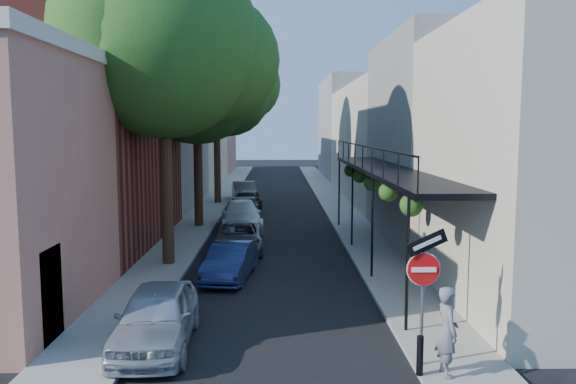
{
  "coord_description": "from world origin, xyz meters",
  "views": [
    {
      "loc": [
        0.18,
        -10.13,
        5.0
      ],
      "look_at": [
        0.55,
        9.26,
        2.8
      ],
      "focal_mm": 35.0,
      "sensor_mm": 36.0,
      "label": 1
    }
  ],
  "objects_px": {
    "parked_car_c": "(239,238)",
    "parked_car_e": "(247,201)",
    "sign_post": "(424,275)",
    "oak_far": "(223,79)",
    "oak_near": "(177,47)",
    "parked_car_b": "(230,261)",
    "parked_car_d": "(241,215)",
    "parked_car_a": "(157,317)",
    "bollard": "(420,356)",
    "oak_mid": "(205,87)",
    "pedestrian": "(447,331)",
    "parked_car_f": "(244,192)"
  },
  "relations": [
    {
      "from": "oak_near",
      "to": "parked_car_f",
      "type": "distance_m",
      "value": 18.94
    },
    {
      "from": "parked_car_e",
      "to": "parked_car_b",
      "type": "bearing_deg",
      "value": -86.67
    },
    {
      "from": "parked_car_e",
      "to": "oak_far",
      "type": "bearing_deg",
      "value": 113.69
    },
    {
      "from": "parked_car_f",
      "to": "parked_car_a",
      "type": "bearing_deg",
      "value": -98.79
    },
    {
      "from": "sign_post",
      "to": "parked_car_e",
      "type": "xyz_separation_m",
      "value": [
        -4.8,
        21.91,
        -1.34
      ]
    },
    {
      "from": "parked_car_c",
      "to": "parked_car_d",
      "type": "bearing_deg",
      "value": 90.01
    },
    {
      "from": "parked_car_d",
      "to": "pedestrian",
      "type": "xyz_separation_m",
      "value": [
        5.16,
        -17.07,
        0.32
      ]
    },
    {
      "from": "bollard",
      "to": "oak_near",
      "type": "bearing_deg",
      "value": 123.12
    },
    {
      "from": "parked_car_e",
      "to": "oak_near",
      "type": "bearing_deg",
      "value": -95.39
    },
    {
      "from": "parked_car_f",
      "to": "oak_mid",
      "type": "bearing_deg",
      "value": -105.6
    },
    {
      "from": "bollard",
      "to": "oak_mid",
      "type": "relative_size",
      "value": 0.08
    },
    {
      "from": "bollard",
      "to": "oak_mid",
      "type": "height_order",
      "value": "oak_mid"
    },
    {
      "from": "oak_mid",
      "to": "parked_car_c",
      "type": "distance_m",
      "value": 8.95
    },
    {
      "from": "oak_far",
      "to": "parked_car_a",
      "type": "height_order",
      "value": "oak_far"
    },
    {
      "from": "parked_car_c",
      "to": "parked_car_e",
      "type": "relative_size",
      "value": 1.02
    },
    {
      "from": "oak_near",
      "to": "oak_far",
      "type": "bearing_deg",
      "value": 89.96
    },
    {
      "from": "oak_mid",
      "to": "parked_car_b",
      "type": "relative_size",
      "value": 2.8
    },
    {
      "from": "parked_car_b",
      "to": "parked_car_f",
      "type": "bearing_deg",
      "value": 99.74
    },
    {
      "from": "sign_post",
      "to": "parked_car_b",
      "type": "distance_m",
      "value": 8.65
    },
    {
      "from": "oak_far",
      "to": "parked_car_e",
      "type": "relative_size",
      "value": 2.91
    },
    {
      "from": "parked_car_c",
      "to": "pedestrian",
      "type": "height_order",
      "value": "pedestrian"
    },
    {
      "from": "oak_near",
      "to": "parked_car_a",
      "type": "height_order",
      "value": "oak_near"
    },
    {
      "from": "parked_car_c",
      "to": "bollard",
      "type": "bearing_deg",
      "value": -72.22
    },
    {
      "from": "parked_car_b",
      "to": "parked_car_c",
      "type": "xyz_separation_m",
      "value": [
        0.0,
        4.21,
        -0.02
      ]
    },
    {
      "from": "parked_car_e",
      "to": "parked_car_a",
      "type": "bearing_deg",
      "value": -90.29
    },
    {
      "from": "oak_mid",
      "to": "parked_car_b",
      "type": "distance_m",
      "value": 12.12
    },
    {
      "from": "bollard",
      "to": "oak_mid",
      "type": "bearing_deg",
      "value": 109.9
    },
    {
      "from": "parked_car_c",
      "to": "parked_car_f",
      "type": "height_order",
      "value": "parked_car_f"
    },
    {
      "from": "bollard",
      "to": "parked_car_c",
      "type": "relative_size",
      "value": 0.19
    },
    {
      "from": "sign_post",
      "to": "oak_far",
      "type": "height_order",
      "value": "oak_far"
    },
    {
      "from": "parked_car_f",
      "to": "parked_car_e",
      "type": "bearing_deg",
      "value": -92.44
    },
    {
      "from": "sign_post",
      "to": "parked_car_d",
      "type": "distance_m",
      "value": 17.32
    },
    {
      "from": "parked_car_b",
      "to": "parked_car_d",
      "type": "relative_size",
      "value": 0.76
    },
    {
      "from": "oak_far",
      "to": "oak_near",
      "type": "bearing_deg",
      "value": -90.04
    },
    {
      "from": "parked_car_b",
      "to": "oak_far",
      "type": "bearing_deg",
      "value": 103.58
    },
    {
      "from": "parked_car_b",
      "to": "parked_car_e",
      "type": "relative_size",
      "value": 0.89
    },
    {
      "from": "parked_car_e",
      "to": "pedestrian",
      "type": "distance_m",
      "value": 22.97
    },
    {
      "from": "parked_car_a",
      "to": "parked_car_b",
      "type": "bearing_deg",
      "value": 76.33
    },
    {
      "from": "parked_car_d",
      "to": "parked_car_e",
      "type": "relative_size",
      "value": 1.18
    },
    {
      "from": "parked_car_a",
      "to": "oak_near",
      "type": "bearing_deg",
      "value": 93.56
    },
    {
      "from": "sign_post",
      "to": "parked_car_d",
      "type": "xyz_separation_m",
      "value": [
        -4.79,
        16.59,
        -1.34
      ]
    },
    {
      "from": "oak_near",
      "to": "parked_car_d",
      "type": "xyz_separation_m",
      "value": [
        1.74,
        7.31,
        -7.18
      ]
    },
    {
      "from": "sign_post",
      "to": "parked_car_c",
      "type": "xyz_separation_m",
      "value": [
        -4.56,
        11.41,
        -1.46
      ]
    },
    {
      "from": "parked_car_d",
      "to": "pedestrian",
      "type": "distance_m",
      "value": 17.83
    },
    {
      "from": "oak_mid",
      "to": "parked_car_d",
      "type": "xyz_separation_m",
      "value": [
        1.79,
        -0.66,
        -6.36
      ]
    },
    {
      "from": "parked_car_b",
      "to": "parked_car_d",
      "type": "bearing_deg",
      "value": 99.14
    },
    {
      "from": "oak_mid",
      "to": "pedestrian",
      "type": "height_order",
      "value": "oak_mid"
    },
    {
      "from": "oak_mid",
      "to": "parked_car_c",
      "type": "height_order",
      "value": "oak_mid"
    },
    {
      "from": "parked_car_f",
      "to": "pedestrian",
      "type": "xyz_separation_m",
      "value": [
        5.61,
        -27.24,
        0.32
      ]
    },
    {
      "from": "oak_far",
      "to": "parked_car_d",
      "type": "bearing_deg",
      "value": -79.92
    }
  ]
}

